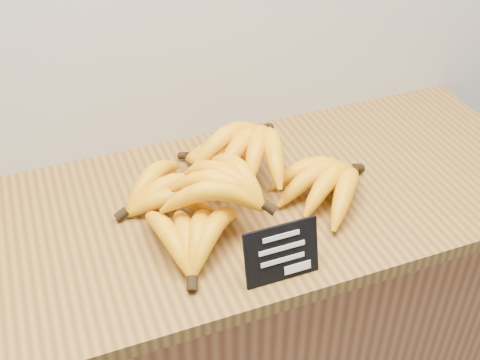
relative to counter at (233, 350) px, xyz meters
The scene contains 4 objects.
counter is the anchor object (origin of this frame).
counter_top 0.47m from the counter, ahead, with size 1.35×0.54×0.03m, color olive.
chalkboard_sign 0.57m from the counter, 87.01° to the right, with size 0.13×0.01×0.11m, color black.
banana_pile 0.53m from the counter, 81.19° to the right, with size 0.54×0.38×0.13m.
Camera 1 is at (-0.34, 1.89, 1.69)m, focal length 45.00 mm.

